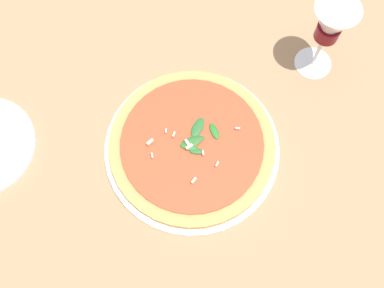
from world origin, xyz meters
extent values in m
plane|color=#9E7A56|center=(0.00, 0.00, 0.00)|extent=(6.00, 6.00, 0.00)
cylinder|color=white|center=(-0.01, -0.02, 0.01)|extent=(0.32, 0.32, 0.01)
cylinder|color=tan|center=(-0.01, -0.02, 0.02)|extent=(0.30, 0.30, 0.02)
cylinder|color=#C64728|center=(-0.01, -0.02, 0.03)|extent=(0.26, 0.26, 0.01)
ellipsoid|color=#2D6928|center=(-0.02, -0.03, 0.04)|extent=(0.04, 0.03, 0.01)
ellipsoid|color=#2A612D|center=(-0.01, -0.04, 0.04)|extent=(0.03, 0.02, 0.01)
ellipsoid|color=#27632C|center=(0.01, 0.00, 0.04)|extent=(0.04, 0.04, 0.01)
ellipsoid|color=#286E28|center=(0.03, -0.02, 0.04)|extent=(0.01, 0.03, 0.01)
ellipsoid|color=#30632B|center=(-0.01, -0.03, 0.04)|extent=(0.04, 0.02, 0.01)
ellipsoid|color=#296128|center=(-0.01, -0.02, 0.04)|extent=(0.04, 0.02, 0.01)
cube|color=beige|center=(-0.04, 0.00, 0.04)|extent=(0.01, 0.01, 0.01)
cube|color=beige|center=(-0.02, -0.03, 0.04)|extent=(0.01, 0.01, 0.01)
cube|color=beige|center=(-0.03, -0.09, 0.04)|extent=(0.01, 0.01, 0.01)
cube|color=beige|center=(0.08, -0.03, 0.04)|extent=(0.01, 0.01, 0.00)
cube|color=beige|center=(0.02, -0.08, 0.04)|extent=(0.01, 0.01, 0.01)
cube|color=beige|center=(-0.02, -0.02, 0.04)|extent=(0.01, 0.01, 0.01)
cube|color=beige|center=(0.00, -0.05, 0.04)|extent=(0.01, 0.01, 0.00)
cube|color=beige|center=(-0.05, 0.01, 0.04)|extent=(0.01, 0.01, 0.00)
cube|color=beige|center=(-0.09, -0.02, 0.04)|extent=(0.00, 0.01, 0.01)
cube|color=beige|center=(-0.08, 0.00, 0.04)|extent=(0.01, 0.01, 0.01)
cylinder|color=white|center=(0.28, 0.07, 0.00)|extent=(0.07, 0.07, 0.00)
cylinder|color=white|center=(0.28, 0.07, 0.05)|extent=(0.01, 0.01, 0.09)
cone|color=white|center=(0.28, 0.07, 0.13)|extent=(0.08, 0.08, 0.08)
cylinder|color=maroon|center=(0.28, 0.07, 0.11)|extent=(0.04, 0.04, 0.03)
camera|label=1|loc=(-0.11, -0.30, 0.79)|focal=42.00mm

